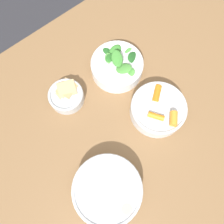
{
  "coord_description": "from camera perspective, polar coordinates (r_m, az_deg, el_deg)",
  "views": [
    {
      "loc": [
        0.23,
        0.16,
        1.43
      ],
      "look_at": [
        0.08,
        -0.01,
        0.77
      ],
      "focal_mm": 35.0,
      "sensor_mm": 36.0,
      "label": 1
    }
  ],
  "objects": [
    {
      "name": "ground_plane",
      "position": [
        1.45,
        2.78,
        -8.29
      ],
      "size": [
        10.0,
        10.0,
        0.0
      ],
      "primitive_type": "plane",
      "color": "#2D2D33"
    },
    {
      "name": "dining_table",
      "position": [
        0.83,
        4.8,
        -0.16
      ],
      "size": [
        1.34,
        0.92,
        0.74
      ],
      "color": "olive",
      "rests_on": "ground_plane"
    },
    {
      "name": "bowl_carrots",
      "position": [
        0.71,
        11.92,
        0.75
      ],
      "size": [
        0.18,
        0.18,
        0.07
      ],
      "color": "silver",
      "rests_on": "dining_table"
    },
    {
      "name": "bowl_greens",
      "position": [
        0.76,
        1.46,
        11.96
      ],
      "size": [
        0.18,
        0.18,
        0.1
      ],
      "color": "white",
      "rests_on": "dining_table"
    },
    {
      "name": "bowl_beans_hotdog",
      "position": [
        0.66,
        -1.2,
        -19.57
      ],
      "size": [
        0.2,
        0.2,
        0.06
      ],
      "color": "silver",
      "rests_on": "dining_table"
    },
    {
      "name": "bowl_cookies",
      "position": [
        0.74,
        -11.82,
        4.2
      ],
      "size": [
        0.12,
        0.12,
        0.05
      ],
      "color": "silver",
      "rests_on": "dining_table"
    }
  ]
}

